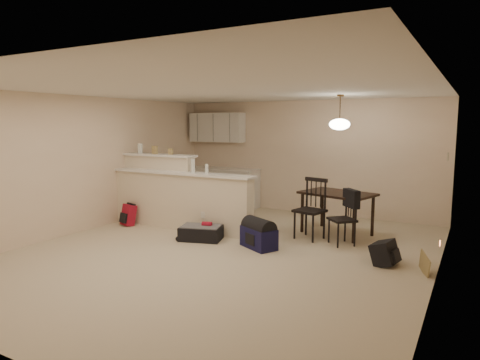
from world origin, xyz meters
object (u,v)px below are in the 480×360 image
Objects in this scene: red_backpack at (129,215)px; navy_duffel at (259,238)px; dining_chair_near at (310,209)px; suitcase at (201,233)px; pendant_lamp at (340,124)px; dining_chair_far at (342,218)px; black_daypack at (385,253)px; dining_table at (337,197)px.

red_backpack is 2.94m from navy_duffel.
dining_chair_near reaches higher than suitcase.
navy_duffel reaches higher than suitcase.
dining_chair_far is at bearing -66.75° from pendant_lamp.
dining_chair_near is at bearing 71.30° from black_daypack.
pendant_lamp is 2.51m from black_daypack.
dining_table is 0.65m from dining_chair_near.
dining_chair_near is at bearing 14.33° from suitcase.
pendant_lamp is 4.39m from red_backpack.
pendant_lamp is 0.69× the size of dining_chair_far.
dining_chair_far reaches higher than dining_table.
pendant_lamp is 1.69m from dining_chair_far.
pendant_lamp is (-0.00, 0.00, 1.32)m from dining_table.
black_daypack is (3.02, 0.19, 0.05)m from suitcase.
navy_duffel is (1.09, 0.05, 0.05)m from suitcase.
dining_chair_far is at bearing 5.07° from suitcase.
suitcase is (-1.93, -1.53, -0.55)m from dining_table.
dining_table is 4.04m from red_backpack.
black_daypack is at bearing 5.10° from dining_chair_far.
pendant_lamp is at bearing 158.85° from dining_chair_far.
suitcase is at bearing 10.91° from red_backpack.
dining_chair_far is 1.46× the size of navy_duffel.
dining_chair_far is 1.42m from navy_duffel.
suitcase is at bearing -148.93° from navy_duffel.
suitcase is at bearing -141.52° from pendant_lamp.
pendant_lamp is at bearing -164.78° from dining_table.
navy_duffel is at bearing 14.13° from red_backpack.
red_backpack is at bearing -160.50° from pendant_lamp.
suitcase is 1.09m from navy_duffel.
dining_table is at bearing 158.85° from dining_chair_far.
dining_chair_far is 4.12m from red_backpack.
red_backpack is at bearing -154.45° from navy_duffel.
suitcase is (-1.93, -1.53, -1.87)m from pendant_lamp.
navy_duffel is at bearing -104.37° from dining_table.
suitcase is 3.03m from black_daypack.
dining_table is 1.32× the size of dining_chair_near.
red_backpack is (-3.78, -1.34, -1.78)m from pendant_lamp.
pendant_lamp reaches higher than navy_duffel.
black_daypack is at bearing 32.39° from navy_duffel.
pendant_lamp is 3.09m from suitcase.
dining_chair_far is 2.40× the size of black_daypack.
dining_table is at bearing 36.34° from red_backpack.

